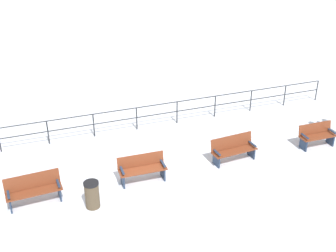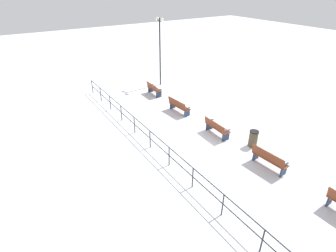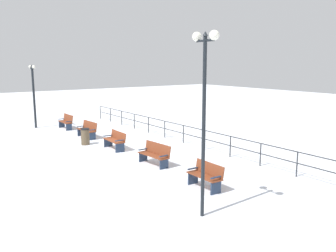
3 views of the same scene
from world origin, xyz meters
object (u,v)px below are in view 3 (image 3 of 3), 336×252
at_px(bench_nearest, 66,121).
at_px(bench_fifth, 206,175).
at_px(bench_third, 115,140).
at_px(trash_bin, 85,136).
at_px(bench_fourth, 155,154).
at_px(lamppost_near, 33,89).
at_px(lamppost_middle, 204,90).
at_px(bench_second, 88,129).

distance_m(bench_nearest, bench_fifth, 13.85).
relative_size(bench_third, trash_bin, 1.82).
bearing_deg(bench_fourth, bench_fifth, 83.09).
distance_m(bench_nearest, lamppost_near, 3.05).
bearing_deg(bench_fifth, bench_fourth, -91.83).
relative_size(bench_third, lamppost_middle, 0.31).
bearing_deg(trash_bin, bench_fourth, 100.30).
xyz_separation_m(lamppost_middle, trash_bin, (-0.77, -10.41, -3.14)).
distance_m(bench_nearest, bench_fourth, 10.38).
distance_m(bench_nearest, lamppost_middle, 15.88).
height_order(bench_fifth, trash_bin, bench_fifth).
bearing_deg(bench_fourth, bench_second, -93.03).
distance_m(bench_second, bench_fourth, 6.92).
bearing_deg(bench_third, bench_fourth, 93.86).
distance_m(bench_nearest, trash_bin, 5.15).
height_order(bench_nearest, lamppost_near, lamppost_near).
bearing_deg(trash_bin, bench_third, 114.51).
xyz_separation_m(bench_fifth, lamppost_middle, (1.57, 1.65, 3.12)).
xyz_separation_m(lamppost_near, trash_bin, (-0.77, 6.68, -2.15)).
bearing_deg(lamppost_near, bench_second, 107.44).
xyz_separation_m(bench_fourth, lamppost_middle, (1.73, 5.12, 3.11)).
height_order(bench_fourth, trash_bin, bench_fourth).
distance_m(bench_third, bench_fifth, 6.92).
bearing_deg(bench_nearest, lamppost_middle, 83.59).
relative_size(lamppost_near, trash_bin, 4.75).
height_order(bench_nearest, bench_fifth, bench_nearest).
relative_size(lamppost_near, lamppost_middle, 0.82).
bearing_deg(lamppost_middle, trash_bin, -94.23).
bearing_deg(lamppost_middle, bench_nearest, -95.69).
xyz_separation_m(bench_nearest, bench_second, (-0.04, 3.46, -0.01)).
bearing_deg(lamppost_middle, lamppost_near, -90.00).
bearing_deg(bench_second, bench_fifth, 86.66).
distance_m(lamppost_near, trash_bin, 7.06).
distance_m(bench_fifth, trash_bin, 8.80).
bearing_deg(bench_third, trash_bin, -63.70).
xyz_separation_m(bench_fifth, lamppost_near, (1.57, -15.44, 2.13)).
height_order(bench_nearest, trash_bin, bench_nearest).
distance_m(bench_third, trash_bin, 2.02).
bearing_deg(trash_bin, lamppost_near, -83.42).
bearing_deg(lamppost_middle, bench_fifth, -133.63).
relative_size(bench_second, bench_fourth, 0.99).
xyz_separation_m(bench_nearest, lamppost_middle, (1.54, 15.50, 3.08)).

